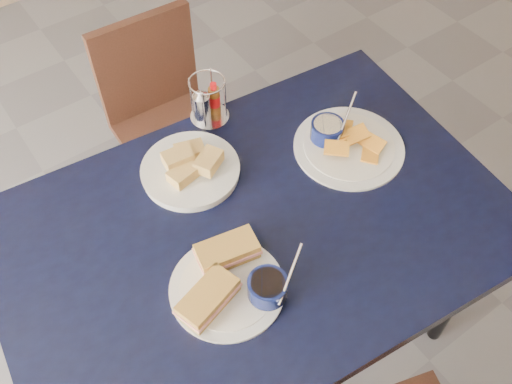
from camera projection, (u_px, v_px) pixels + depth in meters
ground at (287, 350)px, 1.98m from camera, size 6.00×6.00×0.00m
dining_table at (255, 240)px, 1.44m from camera, size 1.31×0.94×0.75m
chair_far at (161, 108)px, 2.06m from camera, size 0.38×0.37×0.78m
sandwich_plate at (231, 281)px, 1.27m from camera, size 0.30×0.26×0.12m
plantain_plate at (342, 141)px, 1.53m from camera, size 0.30×0.30×0.12m
bread_basket at (190, 168)px, 1.47m from camera, size 0.25×0.25×0.07m
condiment_caddy at (207, 103)px, 1.57m from camera, size 0.11×0.11×0.14m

